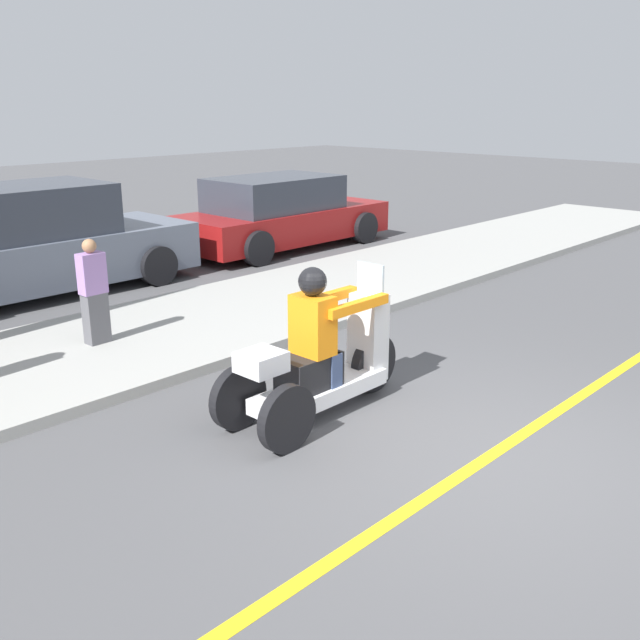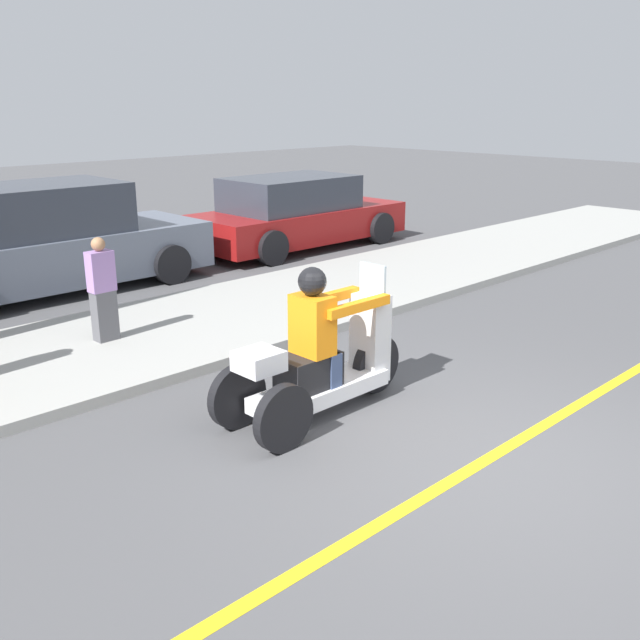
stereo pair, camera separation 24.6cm
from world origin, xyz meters
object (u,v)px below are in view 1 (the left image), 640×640
parked_car_lot_center (280,214)px  motorcycle_trike (320,362)px  spectator_by_tree (94,294)px  parked_car_lot_left (28,245)px

parked_car_lot_center → motorcycle_trike: bearing=-130.7°
spectator_by_tree → parked_car_lot_left: parked_car_lot_left is taller
spectator_by_tree → parked_car_lot_left: (0.66, 3.10, 0.06)m
parked_car_lot_left → parked_car_lot_center: 5.09m
spectator_by_tree → parked_car_lot_left: size_ratio=0.25×
parked_car_lot_left → motorcycle_trike: bearing=-91.1°
motorcycle_trike → parked_car_lot_left: parked_car_lot_left is taller
parked_car_lot_center → spectator_by_tree: bearing=-152.8°
parked_car_lot_left → parked_car_lot_center: size_ratio=1.07×
parked_car_lot_center → parked_car_lot_left: bearing=178.4°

